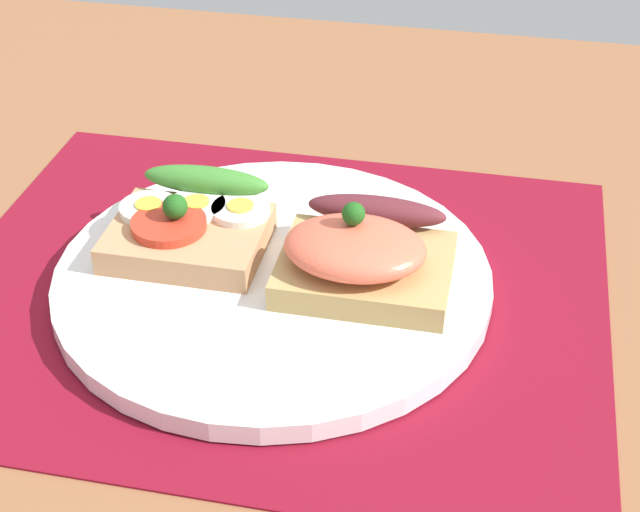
# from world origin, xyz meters

# --- Properties ---
(ground_plane) EXTENTS (1.20, 0.90, 0.03)m
(ground_plane) POSITION_xyz_m (0.00, 0.00, -0.02)
(ground_plane) COLOR brown
(placemat) EXTENTS (0.41, 0.34, 0.00)m
(placemat) POSITION_xyz_m (0.00, 0.00, 0.00)
(placemat) COLOR maroon
(placemat) RESTS_ON ground_plane
(plate) EXTENTS (0.27, 0.27, 0.01)m
(plate) POSITION_xyz_m (0.00, 0.00, 0.01)
(plate) COLOR white
(plate) RESTS_ON placemat
(sandwich_egg_tomato) EXTENTS (0.10, 0.09, 0.04)m
(sandwich_egg_tomato) POSITION_xyz_m (-0.06, 0.02, 0.03)
(sandwich_egg_tomato) COLOR tan
(sandwich_egg_tomato) RESTS_ON plate
(sandwich_salmon) EXTENTS (0.10, 0.10, 0.06)m
(sandwich_salmon) POSITION_xyz_m (0.06, -0.00, 0.04)
(sandwich_salmon) COLOR tan
(sandwich_salmon) RESTS_ON plate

